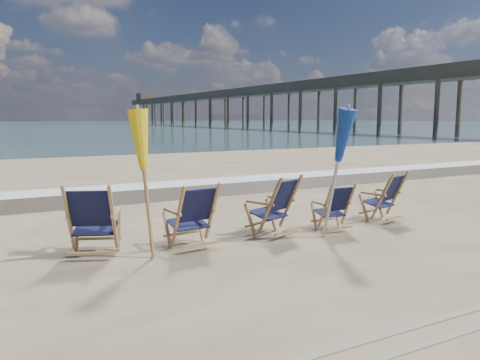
{
  "coord_description": "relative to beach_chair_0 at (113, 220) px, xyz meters",
  "views": [
    {
      "loc": [
        -3.92,
        -5.23,
        2.03
      ],
      "look_at": [
        0.0,
        2.2,
        0.9
      ],
      "focal_mm": 35.0,
      "sensor_mm": 36.0,
      "label": 1
    }
  ],
  "objects": [
    {
      "name": "umbrella_blue",
      "position": [
        3.45,
        -0.69,
        1.1
      ],
      "size": [
        0.3,
        0.3,
        2.19
      ],
      "color": "#A5A5AD",
      "rests_on": "ground"
    },
    {
      "name": "beach_chair_1",
      "position": [
        1.52,
        -0.12,
        -0.03
      ],
      "size": [
        0.74,
        0.82,
        1.05
      ],
      "primitive_type": null,
      "rotation": [
        0.0,
        0.0,
        3.24
      ],
      "color": "#121435",
      "rests_on": "ground"
    },
    {
      "name": "beach_chair_4",
      "position": [
        5.57,
        -0.06,
        -0.06
      ],
      "size": [
        0.8,
        0.86,
        0.99
      ],
      "primitive_type": null,
      "rotation": [
        0.0,
        0.0,
        3.4
      ],
      "color": "#121435",
      "rests_on": "ground"
    },
    {
      "name": "wet_sand_strip",
      "position": [
        2.47,
        5.35,
        -0.55
      ],
      "size": [
        200.0,
        2.6,
        0.0
      ],
      "primitive_type": "cube",
      "color": "#42362A",
      "rests_on": "ground"
    },
    {
      "name": "fishing_pier",
      "position": [
        40.47,
        72.55,
        4.09
      ],
      "size": [
        4.4,
        140.0,
        9.3
      ],
      "primitive_type": null,
      "color": "#4E4439",
      "rests_on": "ground"
    },
    {
      "name": "beach_chair_2",
      "position": [
        3.08,
        0.02,
        -0.02
      ],
      "size": [
        0.92,
        0.96,
        1.07
      ],
      "primitive_type": null,
      "rotation": [
        0.0,
        0.0,
        3.51
      ],
      "color": "#121435",
      "rests_on": "ground"
    },
    {
      "name": "ocean",
      "position": [
        2.47,
        126.55,
        -0.56
      ],
      "size": [
        400.0,
        400.0,
        0.0
      ],
      "primitive_type": "plane",
      "color": "#3D5E65",
      "rests_on": "ground"
    },
    {
      "name": "beach_chair_3",
      "position": [
        4.13,
        -0.27,
        -0.11
      ],
      "size": [
        0.61,
        0.67,
        0.88
      ],
      "primitive_type": null,
      "rotation": [
        0.0,
        0.0,
        3.08
      ],
      "color": "#121435",
      "rests_on": "ground"
    },
    {
      "name": "surf_foam",
      "position": [
        2.47,
        6.85,
        -0.55
      ],
      "size": [
        200.0,
        1.4,
        0.01
      ],
      "primitive_type": "cube",
      "color": "silver",
      "rests_on": "ground"
    },
    {
      "name": "beach_chair_0",
      "position": [
        0.0,
        0.0,
        0.0
      ],
      "size": [
        0.96,
        1.01,
        1.11
      ],
      "primitive_type": null,
      "rotation": [
        0.0,
        0.0,
        2.75
      ],
      "color": "#121435",
      "rests_on": "ground"
    },
    {
      "name": "umbrella_yellow",
      "position": [
        0.44,
        -0.21,
        1.04
      ],
      "size": [
        0.3,
        0.3,
        2.12
      ],
      "color": "#B2844F",
      "rests_on": "ground"
    }
  ]
}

